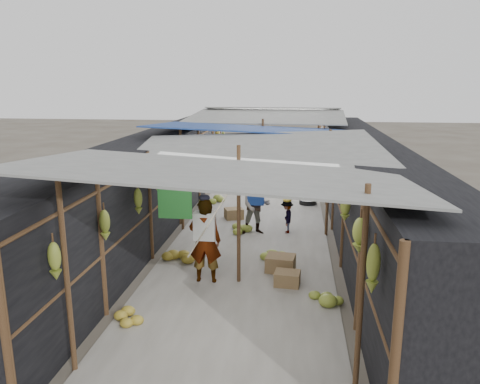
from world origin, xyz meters
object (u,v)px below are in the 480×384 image
at_px(crate_near, 287,279).
at_px(vendor_seated, 287,217).
at_px(black_basin, 308,202).
at_px(vendor_elderly, 205,241).
at_px(shopper_blue, 256,205).

distance_m(crate_near, vendor_seated, 3.11).
height_order(black_basin, vendor_seated, vendor_seated).
bearing_deg(black_basin, crate_near, -94.88).
distance_m(black_basin, vendor_elderly, 6.35).
distance_m(shopper_blue, vendor_seated, 0.83).
bearing_deg(shopper_blue, crate_near, -83.96).
bearing_deg(black_basin, shopper_blue, -114.07).
xyz_separation_m(shopper_blue, vendor_seated, (0.76, 0.15, -0.31)).
xyz_separation_m(vendor_elderly, vendor_seated, (1.45, 3.09, -0.39)).
xyz_separation_m(vendor_elderly, shopper_blue, (0.69, 2.95, -0.08)).
distance_m(black_basin, shopper_blue, 3.38).
bearing_deg(crate_near, black_basin, 90.92).
bearing_deg(shopper_blue, black_basin, 56.07).
height_order(crate_near, black_basin, crate_near).
bearing_deg(black_basin, vendor_seated, -101.57).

